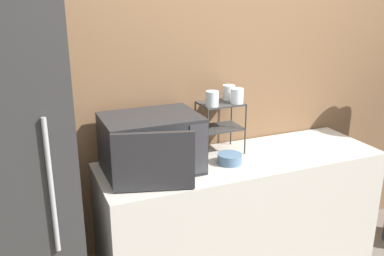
# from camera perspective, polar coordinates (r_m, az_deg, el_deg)

# --- Properties ---
(wall_back) EXTENTS (8.00, 0.06, 2.60)m
(wall_back) POSITION_cam_1_polar(r_m,az_deg,el_deg) (2.93, 3.74, 5.85)
(wall_back) COLOR brown
(wall_back) RESTS_ON ground_plane
(counter) EXTENTS (1.85, 0.60, 0.89)m
(counter) POSITION_cam_1_polar(r_m,az_deg,el_deg) (2.96, 6.40, -11.96)
(counter) COLOR #B7B2A8
(counter) RESTS_ON ground_plane
(microwave) EXTENTS (0.57, 0.55, 0.34)m
(microwave) POSITION_cam_1_polar(r_m,az_deg,el_deg) (2.51, -5.43, -2.17)
(microwave) COLOR #262628
(microwave) RESTS_ON counter
(dish_rack) EXTENTS (0.28, 0.20, 0.34)m
(dish_rack) POSITION_cam_1_polar(r_m,az_deg,el_deg) (2.77, 3.79, 1.49)
(dish_rack) COLOR #333333
(dish_rack) RESTS_ON counter
(glass_front_left) EXTENTS (0.08, 0.08, 0.10)m
(glass_front_left) POSITION_cam_1_polar(r_m,az_deg,el_deg) (2.65, 2.71, 3.92)
(glass_front_left) COLOR silver
(glass_front_left) RESTS_ON dish_rack
(glass_back_right) EXTENTS (0.08, 0.08, 0.10)m
(glass_back_right) POSITION_cam_1_polar(r_m,az_deg,el_deg) (2.82, 4.91, 4.76)
(glass_back_right) COLOR silver
(glass_back_right) RESTS_ON dish_rack
(glass_front_right) EXTENTS (0.08, 0.08, 0.10)m
(glass_front_right) POSITION_cam_1_polar(r_m,az_deg,el_deg) (2.73, 6.03, 4.29)
(glass_front_right) COLOR silver
(glass_front_right) RESTS_ON dish_rack
(bowl) EXTENTS (0.15, 0.15, 0.06)m
(bowl) POSITION_cam_1_polar(r_m,az_deg,el_deg) (2.66, 5.04, -4.12)
(bowl) COLOR slate
(bowl) RESTS_ON counter
(refrigerator) EXTENTS (0.67, 0.64, 1.92)m
(refrigerator) POSITION_cam_1_polar(r_m,az_deg,el_deg) (2.41, -23.56, -7.04)
(refrigerator) COLOR #2D2D2D
(refrigerator) RESTS_ON ground_plane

